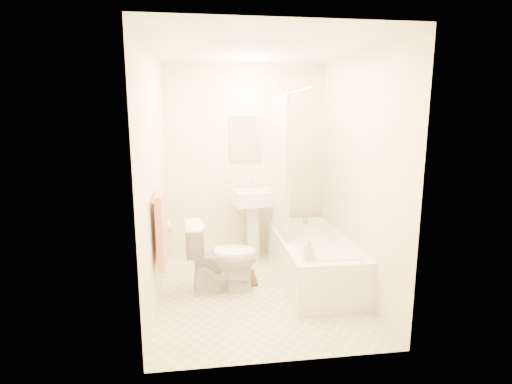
{
  "coord_description": "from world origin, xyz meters",
  "views": [
    {
      "loc": [
        -0.56,
        -3.8,
        1.81
      ],
      "look_at": [
        0.0,
        0.25,
        1.0
      ],
      "focal_mm": 28.0,
      "sensor_mm": 36.0,
      "label": 1
    }
  ],
  "objects": [
    {
      "name": "floor",
      "position": [
        0.0,
        0.0,
        0.0
      ],
      "size": [
        2.4,
        2.4,
        0.0
      ],
      "primitive_type": "plane",
      "color": "beige",
      "rests_on": "ground"
    },
    {
      "name": "ceiling",
      "position": [
        0.0,
        0.0,
        2.4
      ],
      "size": [
        2.4,
        2.4,
        0.0
      ],
      "primitive_type": "plane",
      "color": "white",
      "rests_on": "ground"
    },
    {
      "name": "wall_back",
      "position": [
        0.0,
        1.2,
        1.2
      ],
      "size": [
        2.0,
        0.02,
        2.4
      ],
      "primitive_type": "cube",
      "color": "beige",
      "rests_on": "ground"
    },
    {
      "name": "wall_left",
      "position": [
        -1.0,
        0.0,
        1.2
      ],
      "size": [
        0.02,
        2.4,
        2.4
      ],
      "primitive_type": "cube",
      "color": "beige",
      "rests_on": "ground"
    },
    {
      "name": "wall_right",
      "position": [
        1.0,
        0.0,
        1.2
      ],
      "size": [
        0.02,
        2.4,
        2.4
      ],
      "primitive_type": "cube",
      "color": "beige",
      "rests_on": "ground"
    },
    {
      "name": "mirror",
      "position": [
        0.0,
        1.18,
        1.5
      ],
      "size": [
        0.4,
        0.03,
        0.55
      ],
      "primitive_type": "cube",
      "color": "white",
      "rests_on": "wall_back"
    },
    {
      "name": "curtain_rod",
      "position": [
        0.3,
        0.1,
        2.0
      ],
      "size": [
        0.03,
        1.7,
        0.03
      ],
      "primitive_type": "cylinder",
      "rotation": [
        1.57,
        0.0,
        0.0
      ],
      "color": "silver",
      "rests_on": "wall_back"
    },
    {
      "name": "shower_curtain",
      "position": [
        0.3,
        0.5,
        1.22
      ],
      "size": [
        0.04,
        0.8,
        1.55
      ],
      "primitive_type": "cube",
      "color": "silver",
      "rests_on": "curtain_rod"
    },
    {
      "name": "towel_bar",
      "position": [
        -0.96,
        -0.25,
        1.1
      ],
      "size": [
        0.02,
        0.6,
        0.02
      ],
      "primitive_type": "cylinder",
      "rotation": [
        1.57,
        0.0,
        0.0
      ],
      "color": "silver",
      "rests_on": "wall_left"
    },
    {
      "name": "towel",
      "position": [
        -0.93,
        -0.25,
        0.78
      ],
      "size": [
        0.06,
        0.45,
        0.66
      ],
      "primitive_type": "cube",
      "color": "#CC7266",
      "rests_on": "towel_bar"
    },
    {
      "name": "toilet_paper",
      "position": [
        -0.93,
        0.12,
        0.7
      ],
      "size": [
        0.11,
        0.12,
        0.12
      ],
      "primitive_type": "cylinder",
      "rotation": [
        0.0,
        1.57,
        0.0
      ],
      "color": "white",
      "rests_on": "wall_left"
    },
    {
      "name": "toilet",
      "position": [
        -0.37,
        0.1,
        0.36
      ],
      "size": [
        0.74,
        0.41,
        0.72
      ],
      "primitive_type": "imported",
      "rotation": [
        0.0,
        0.0,
        1.57
      ],
      "color": "white",
      "rests_on": "floor"
    },
    {
      "name": "sink",
      "position": [
        0.07,
        0.95,
        0.48
      ],
      "size": [
        0.55,
        0.47,
        0.96
      ],
      "primitive_type": null,
      "rotation": [
        0.0,
        0.0,
        0.17
      ],
      "color": "white",
      "rests_on": "floor"
    },
    {
      "name": "bathtub",
      "position": [
        0.63,
        0.27,
        0.24
      ],
      "size": [
        0.74,
        1.69,
        0.47
      ],
      "primitive_type": null,
      "color": "white",
      "rests_on": "floor"
    },
    {
      "name": "bath_mat",
      "position": [
        -0.27,
        0.34,
        0.01
      ],
      "size": [
        0.58,
        0.44,
        0.02
      ],
      "primitive_type": "cube",
      "rotation": [
        0.0,
        0.0,
        -0.02
      ],
      "color": "#49261F",
      "rests_on": "floor"
    },
    {
      "name": "soap_bottle",
      "position": [
        0.41,
        -0.38,
        0.58
      ],
      "size": [
        0.11,
        0.11,
        0.2
      ],
      "primitive_type": "imported",
      "rotation": [
        0.0,
        0.0,
        -0.26
      ],
      "color": "white",
      "rests_on": "bathtub"
    },
    {
      "name": "scrub_brush",
      "position": [
        0.71,
        0.87,
        0.49
      ],
      "size": [
        0.09,
        0.19,
        0.04
      ],
      "primitive_type": "cube",
      "rotation": [
        0.0,
        0.0,
        -0.23
      ],
      "color": "#41A975",
      "rests_on": "bathtub"
    }
  ]
}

